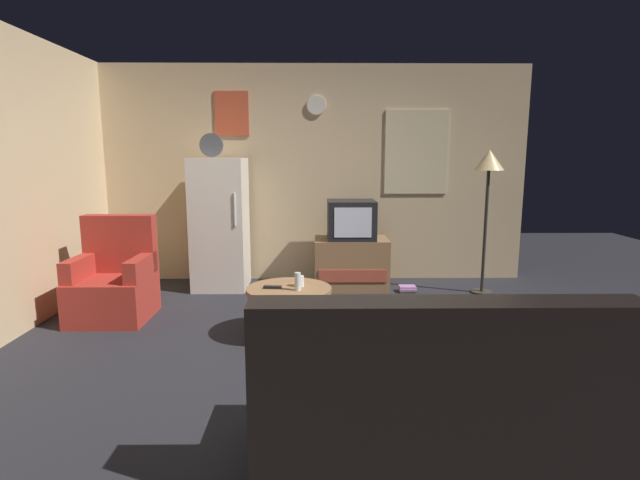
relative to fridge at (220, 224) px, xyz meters
The scene contains 13 objects.
ground_plane 2.38m from the fridge, 62.09° to the right, with size 12.00×12.00×0.00m, color #232328.
wall_with_art 1.28m from the fridge, 22.95° to the left, with size 5.20×0.12×2.59m.
fridge is the anchor object (origin of this frame).
tv_stand 1.58m from the fridge, ahead, with size 0.84×0.53×0.58m.
crt_tv 1.51m from the fridge, ahead, with size 0.54×0.51×0.44m.
standing_lamp 3.05m from the fridge, ahead, with size 0.32×0.32×1.59m.
coffee_table 1.90m from the fridge, 61.46° to the right, with size 0.72×0.72×0.43m.
wine_glass 1.95m from the fridge, 60.65° to the right, with size 0.05×0.05×0.15m, color silver.
mug_ceramic_white 1.85m from the fridge, 58.42° to the right, with size 0.08×0.08×0.09m, color silver.
remote_control 1.81m from the fridge, 65.63° to the right, with size 0.15×0.04×0.02m, color black.
armchair 1.40m from the fridge, 127.44° to the right, with size 0.68×0.68×0.96m.
couch 3.78m from the fridge, 63.93° to the right, with size 1.70×0.80×0.92m.
book_stack 2.27m from the fridge, ahead, with size 0.19×0.16×0.07m.
Camera 1 is at (0.02, -3.58, 1.52)m, focal length 27.42 mm.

